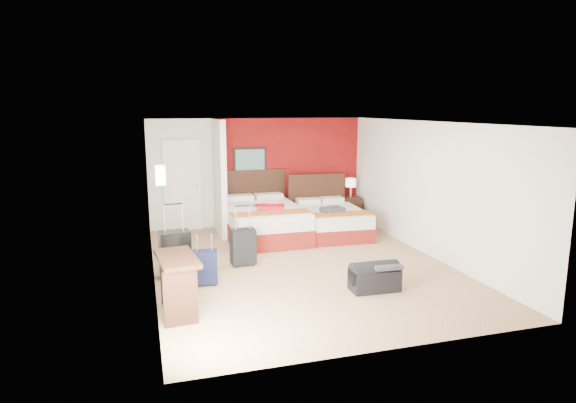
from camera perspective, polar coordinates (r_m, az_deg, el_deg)
name	(u,v)px	position (r m, az deg, el deg)	size (l,w,h in m)	color
ground	(300,265)	(8.83, 1.43, -7.33)	(6.50, 6.50, 0.00)	tan
room_walls	(208,186)	(9.59, -9.18, 1.72)	(5.02, 6.52, 2.50)	silver
red_accent_panel	(289,171)	(11.79, 0.10, 3.52)	(3.50, 0.04, 2.50)	maroon
partition_wall	(220,178)	(10.81, -7.88, 2.75)	(0.12, 1.20, 2.50)	silver
entry_door	(183,185)	(11.34, -12.06, 1.84)	(0.82, 0.06, 2.05)	silver
bed_left	(264,222)	(10.56, -2.84, -2.41)	(1.56, 2.24, 0.67)	silver
bed_right	(331,222)	(10.87, 5.03, -2.35)	(1.31, 1.87, 0.56)	white
red_suitcase_open	(269,205)	(10.41, -2.19, -0.46)	(0.53, 0.73, 0.09)	#A70E1E
jacket_bundle	(333,210)	(10.49, 5.16, -0.97)	(0.44, 0.35, 0.11)	#3D3C42
nightstand	(350,210)	(12.03, 7.17, -0.94)	(0.45, 0.45, 0.63)	black
table_lamp	(351,188)	(11.93, 7.23, 1.59)	(0.25, 0.25, 0.45)	white
suitcase_black	(175,255)	(8.38, -12.87, -6.00)	(0.49, 0.31, 0.73)	black
suitcase_charcoal	(243,248)	(8.77, -5.20, -5.38)	(0.42, 0.26, 0.62)	black
suitcase_navy	(205,269)	(7.92, -9.54, -7.66)	(0.38, 0.23, 0.52)	black
duffel_bag	(375,279)	(7.73, 9.94, -8.74)	(0.73, 0.39, 0.37)	black
jacket_draped	(385,265)	(7.69, 11.17, -7.22)	(0.43, 0.36, 0.06)	#333438
desk	(178,285)	(6.91, -12.55, -9.36)	(0.48, 0.96, 0.80)	black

